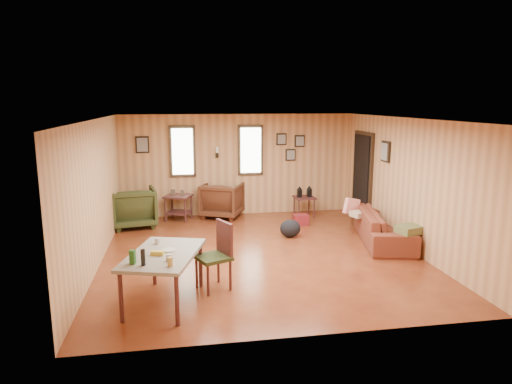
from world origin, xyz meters
The scene contains 11 objects.
room centered at (0.17, 0.27, 1.21)m, with size 5.54×6.04×2.44m.
sofa centered at (2.49, 0.26, 0.41)m, with size 2.09×0.61×0.82m, color brown.
recliner_brown centered at (-0.42, 2.75, 0.45)m, with size 0.87×0.81×0.90m, color #4D2817.
recliner_green centered at (-2.39, 2.22, 0.47)m, with size 0.92×0.86×0.94m, color #2F3618.
end_table centered at (-1.43, 2.61, 0.40)m, with size 0.71×0.68×0.72m.
side_table centered at (1.50, 2.44, 0.51)m, with size 0.49×0.49×0.74m.
cooler centered at (1.23, 1.75, 0.12)m, with size 0.33×0.24×0.24m.
backpack centered at (0.78, 0.88, 0.18)m, with size 0.49×0.41×0.36m.
sofa_pillows centered at (2.34, 0.12, 0.51)m, with size 0.93×1.84×0.38m.
dining_table centered at (-1.63, -1.82, 0.65)m, with size 1.20×1.57×0.92m.
dining_chair centered at (-0.87, -1.42, 0.56)m, with size 0.59×0.59×0.99m.
Camera 1 is at (-1.37, -7.72, 2.69)m, focal length 32.00 mm.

